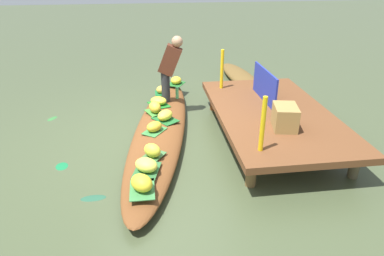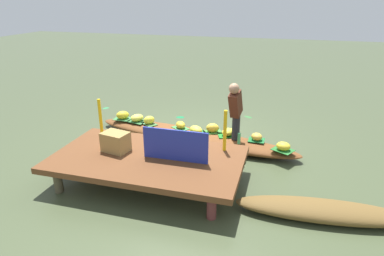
{
  "view_description": "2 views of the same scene",
  "coord_description": "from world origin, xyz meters",
  "px_view_note": "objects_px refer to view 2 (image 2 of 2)",
  "views": [
    {
      "loc": [
        5.1,
        -0.15,
        2.66
      ],
      "look_at": [
        0.4,
        0.48,
        0.33
      ],
      "focal_mm": 31.92,
      "sensor_mm": 36.0,
      "label": 1
    },
    {
      "loc": [
        -1.88,
        6.53,
        3.01
      ],
      "look_at": [
        -0.05,
        0.14,
        0.38
      ],
      "focal_mm": 31.52,
      "sensor_mm": 36.0,
      "label": 2
    }
  ],
  "objects_px": {
    "vendor_boat": "(192,137)",
    "produce_crate": "(116,142)",
    "banana_bunch_1": "(213,128)",
    "banana_bunch_5": "(181,125)",
    "banana_bunch_2": "(283,146)",
    "banana_bunch_6": "(228,132)",
    "market_banner": "(175,145)",
    "banana_bunch_3": "(123,115)",
    "vendor_person": "(235,108)",
    "water_bottle": "(239,139)",
    "banana_bunch_4": "(137,118)",
    "moored_boat": "(323,211)",
    "banana_bunch_0": "(149,120)",
    "banana_bunch_8": "(196,130)",
    "banana_bunch_7": "(257,137)"
  },
  "relations": [
    {
      "from": "vendor_boat",
      "to": "produce_crate",
      "type": "bearing_deg",
      "value": 73.55
    },
    {
      "from": "produce_crate",
      "to": "vendor_boat",
      "type": "bearing_deg",
      "value": -116.11
    },
    {
      "from": "banana_bunch_1",
      "to": "banana_bunch_5",
      "type": "bearing_deg",
      "value": -2.82
    },
    {
      "from": "vendor_boat",
      "to": "banana_bunch_2",
      "type": "relative_size",
      "value": 17.63
    },
    {
      "from": "banana_bunch_6",
      "to": "market_banner",
      "type": "height_order",
      "value": "market_banner"
    },
    {
      "from": "vendor_boat",
      "to": "banana_bunch_1",
      "type": "relative_size",
      "value": 17.14
    },
    {
      "from": "banana_bunch_3",
      "to": "market_banner",
      "type": "xyz_separation_m",
      "value": [
        -2.04,
        2.12,
        0.39
      ]
    },
    {
      "from": "vendor_person",
      "to": "water_bottle",
      "type": "height_order",
      "value": "vendor_person"
    },
    {
      "from": "banana_bunch_2",
      "to": "banana_bunch_3",
      "type": "distance_m",
      "value": 3.81
    },
    {
      "from": "banana_bunch_4",
      "to": "vendor_person",
      "type": "bearing_deg",
      "value": 168.23
    },
    {
      "from": "moored_boat",
      "to": "banana_bunch_6",
      "type": "distance_m",
      "value": 2.74
    },
    {
      "from": "banana_bunch_3",
      "to": "vendor_person",
      "type": "height_order",
      "value": "vendor_person"
    },
    {
      "from": "banana_bunch_0",
      "to": "banana_bunch_4",
      "type": "relative_size",
      "value": 0.84
    },
    {
      "from": "water_bottle",
      "to": "market_banner",
      "type": "xyz_separation_m",
      "value": [
        0.84,
        1.44,
        0.38
      ]
    },
    {
      "from": "moored_boat",
      "to": "banana_bunch_3",
      "type": "relative_size",
      "value": 8.39
    },
    {
      "from": "banana_bunch_6",
      "to": "market_banner",
      "type": "relative_size",
      "value": 0.28
    },
    {
      "from": "banana_bunch_8",
      "to": "water_bottle",
      "type": "relative_size",
      "value": 1.36
    },
    {
      "from": "banana_bunch_3",
      "to": "banana_bunch_6",
      "type": "xyz_separation_m",
      "value": [
        -2.6,
        0.31,
        -0.02
      ]
    },
    {
      "from": "banana_bunch_6",
      "to": "banana_bunch_8",
      "type": "height_order",
      "value": "banana_bunch_8"
    },
    {
      "from": "banana_bunch_0",
      "to": "banana_bunch_5",
      "type": "relative_size",
      "value": 0.98
    },
    {
      "from": "banana_bunch_4",
      "to": "banana_bunch_6",
      "type": "xyz_separation_m",
      "value": [
        -2.2,
        0.25,
        -0.01
      ]
    },
    {
      "from": "banana_bunch_4",
      "to": "banana_bunch_8",
      "type": "distance_m",
      "value": 1.56
    },
    {
      "from": "vendor_boat",
      "to": "banana_bunch_7",
      "type": "relative_size",
      "value": 20.46
    },
    {
      "from": "vendor_boat",
      "to": "banana_bunch_8",
      "type": "distance_m",
      "value": 0.26
    },
    {
      "from": "banana_bunch_4",
      "to": "banana_bunch_3",
      "type": "bearing_deg",
      "value": -8.19
    },
    {
      "from": "water_bottle",
      "to": "banana_bunch_7",
      "type": "bearing_deg",
      "value": -139.07
    },
    {
      "from": "banana_bunch_6",
      "to": "water_bottle",
      "type": "relative_size",
      "value": 1.32
    },
    {
      "from": "banana_bunch_7",
      "to": "banana_bunch_1",
      "type": "bearing_deg",
      "value": -10.22
    },
    {
      "from": "banana_bunch_8",
      "to": "water_bottle",
      "type": "bearing_deg",
      "value": 163.15
    },
    {
      "from": "banana_bunch_0",
      "to": "water_bottle",
      "type": "relative_size",
      "value": 1.13
    },
    {
      "from": "vendor_boat",
      "to": "banana_bunch_1",
      "type": "distance_m",
      "value": 0.51
    },
    {
      "from": "vendor_person",
      "to": "banana_bunch_3",
      "type": "bearing_deg",
      "value": -11.26
    },
    {
      "from": "vendor_person",
      "to": "banana_bunch_0",
      "type": "bearing_deg",
      "value": -11.34
    },
    {
      "from": "produce_crate",
      "to": "banana_bunch_4",
      "type": "bearing_deg",
      "value": -75.09
    },
    {
      "from": "banana_bunch_1",
      "to": "banana_bunch_3",
      "type": "height_order",
      "value": "banana_bunch_1"
    },
    {
      "from": "banana_bunch_5",
      "to": "banana_bunch_6",
      "type": "xyz_separation_m",
      "value": [
        -1.09,
        0.12,
        -0.0
      ]
    },
    {
      "from": "moored_boat",
      "to": "banana_bunch_8",
      "type": "xyz_separation_m",
      "value": [
        2.45,
        -2.0,
        0.22
      ]
    },
    {
      "from": "banana_bunch_2",
      "to": "banana_bunch_6",
      "type": "height_order",
      "value": "banana_bunch_2"
    },
    {
      "from": "banana_bunch_6",
      "to": "banana_bunch_7",
      "type": "height_order",
      "value": "banana_bunch_7"
    },
    {
      "from": "banana_bunch_7",
      "to": "market_banner",
      "type": "xyz_separation_m",
      "value": [
        1.16,
        1.71,
        0.41
      ]
    },
    {
      "from": "water_bottle",
      "to": "banana_bunch_1",
      "type": "bearing_deg",
      "value": -35.18
    },
    {
      "from": "banana_bunch_0",
      "to": "produce_crate",
      "type": "xyz_separation_m",
      "value": [
        -0.19,
        1.91,
        0.29
      ]
    },
    {
      "from": "banana_bunch_5",
      "to": "market_banner",
      "type": "bearing_deg",
      "value": 105.48
    },
    {
      "from": "banana_bunch_1",
      "to": "banana_bunch_8",
      "type": "relative_size",
      "value": 0.89
    },
    {
      "from": "banana_bunch_1",
      "to": "water_bottle",
      "type": "xyz_separation_m",
      "value": [
        -0.64,
        0.45,
        0.01
      ]
    },
    {
      "from": "market_banner",
      "to": "banana_bunch_0",
      "type": "bearing_deg",
      "value": -57.24
    },
    {
      "from": "banana_bunch_1",
      "to": "banana_bunch_6",
      "type": "height_order",
      "value": "banana_bunch_1"
    },
    {
      "from": "banana_bunch_0",
      "to": "market_banner",
      "type": "height_order",
      "value": "market_banner"
    },
    {
      "from": "market_banner",
      "to": "produce_crate",
      "type": "height_order",
      "value": "market_banner"
    },
    {
      "from": "banana_bunch_1",
      "to": "produce_crate",
      "type": "xyz_separation_m",
      "value": [
        1.31,
        1.83,
        0.29
      ]
    }
  ]
}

